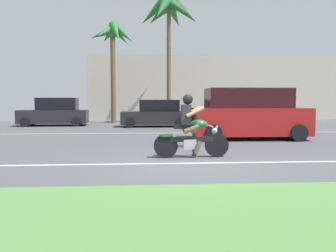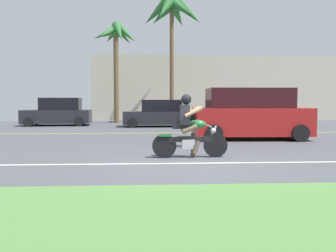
# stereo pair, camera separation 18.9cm
# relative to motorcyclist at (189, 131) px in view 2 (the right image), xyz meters

# --- Properties ---
(ground) EXTENTS (56.00, 30.00, 0.04)m
(ground) POSITION_rel_motorcyclist_xyz_m (-0.18, 1.98, -0.73)
(ground) COLOR #4C4F54
(grass_median) EXTENTS (56.00, 3.80, 0.06)m
(grass_median) POSITION_rel_motorcyclist_xyz_m (-0.18, -5.12, -0.68)
(grass_median) COLOR #548442
(grass_median) RESTS_ON ground
(lane_line_near) EXTENTS (50.40, 0.12, 0.01)m
(lane_line_near) POSITION_rel_motorcyclist_xyz_m (-0.18, -0.87, -0.71)
(lane_line_near) COLOR silver
(lane_line_near) RESTS_ON ground
(lane_line_far) EXTENTS (50.40, 0.12, 0.01)m
(lane_line_far) POSITION_rel_motorcyclist_xyz_m (-0.18, 7.02, -0.71)
(lane_line_far) COLOR yellow
(lane_line_far) RESTS_ON ground
(motorcyclist) EXTENTS (2.02, 0.66, 1.69)m
(motorcyclist) POSITION_rel_motorcyclist_xyz_m (0.00, 0.00, 0.00)
(motorcyclist) COLOR black
(motorcyclist) RESTS_ON ground
(suv_nearby) EXTENTS (4.67, 2.21, 2.00)m
(suv_nearby) POSITION_rel_motorcyclist_xyz_m (2.89, 4.31, 0.25)
(suv_nearby) COLOR #AD1E1E
(suv_nearby) RESTS_ON ground
(parked_car_0) EXTENTS (4.10, 2.09, 1.69)m
(parked_car_0) POSITION_rel_motorcyclist_xyz_m (-6.63, 12.34, 0.07)
(parked_car_0) COLOR #232328
(parked_car_0) RESTS_ON ground
(parked_car_1) EXTENTS (3.94, 1.85, 1.57)m
(parked_car_1) POSITION_rel_motorcyclist_xyz_m (-0.52, 11.11, 0.02)
(parked_car_1) COLOR #232328
(parked_car_1) RESTS_ON ground
(palm_tree_0) EXTENTS (3.19, 3.06, 6.77)m
(palm_tree_0) POSITION_rel_motorcyclist_xyz_m (-3.31, 14.67, 4.87)
(palm_tree_0) COLOR brown
(palm_tree_0) RESTS_ON ground
(palm_tree_1) EXTENTS (4.42, 4.36, 8.70)m
(palm_tree_1) POSITION_rel_motorcyclist_xyz_m (0.48, 14.97, 6.67)
(palm_tree_1) COLOR brown
(palm_tree_1) RESTS_ON ground
(building_far) EXTENTS (21.44, 4.00, 5.04)m
(building_far) POSITION_rel_motorcyclist_xyz_m (5.17, 19.98, 1.81)
(building_far) COLOR beige
(building_far) RESTS_ON ground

